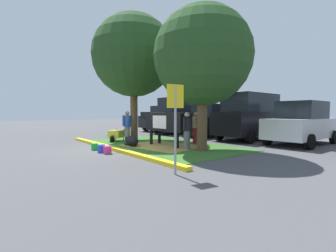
{
  "coord_description": "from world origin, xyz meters",
  "views": [
    {
      "loc": [
        9.33,
        -4.32,
        1.51
      ],
      "look_at": [
        0.89,
        2.3,
        0.9
      ],
      "focal_mm": 25.79,
      "sensor_mm": 36.0,
      "label": 1
    }
  ],
  "objects_px": {
    "calf_lying": "(131,141)",
    "parking_sign": "(175,111)",
    "person_handler": "(187,130)",
    "bucket_pink": "(107,150)",
    "cow_holstein": "(166,122)",
    "sedan_red": "(213,121)",
    "sedan_blue": "(167,119)",
    "suv_dark_grey": "(182,116)",
    "bucket_green": "(95,147)",
    "hatchback_white": "(302,124)",
    "shade_tree_right": "(203,56)",
    "bucket_blue": "(101,148)",
    "person_visitor_near": "(195,127)",
    "suv_black": "(251,117)",
    "shade_tree_left": "(134,56)",
    "person_visitor_far": "(127,126)",
    "wheelbarrow": "(117,134)"
  },
  "relations": [
    {
      "from": "shade_tree_right",
      "to": "hatchback_white",
      "type": "bearing_deg",
      "value": 73.63
    },
    {
      "from": "bucket_green",
      "to": "sedan_blue",
      "type": "distance_m",
      "value": 10.43
    },
    {
      "from": "parking_sign",
      "to": "hatchback_white",
      "type": "xyz_separation_m",
      "value": [
        -0.57,
        8.18,
        -0.55
      ]
    },
    {
      "from": "bucket_blue",
      "to": "calf_lying",
      "type": "bearing_deg",
      "value": 112.41
    },
    {
      "from": "wheelbarrow",
      "to": "bucket_pink",
      "type": "relative_size",
      "value": 4.67
    },
    {
      "from": "suv_dark_grey",
      "to": "sedan_red",
      "type": "height_order",
      "value": "suv_dark_grey"
    },
    {
      "from": "bucket_green",
      "to": "sedan_blue",
      "type": "relative_size",
      "value": 0.06
    },
    {
      "from": "person_handler",
      "to": "bucket_pink",
      "type": "relative_size",
      "value": 4.9
    },
    {
      "from": "parking_sign",
      "to": "hatchback_white",
      "type": "relative_size",
      "value": 0.49
    },
    {
      "from": "wheelbarrow",
      "to": "person_handler",
      "type": "bearing_deg",
      "value": 12.02
    },
    {
      "from": "person_visitor_far",
      "to": "wheelbarrow",
      "type": "bearing_deg",
      "value": -168.21
    },
    {
      "from": "bucket_green",
      "to": "suv_black",
      "type": "xyz_separation_m",
      "value": [
        1.75,
        8.13,
        1.13
      ]
    },
    {
      "from": "shade_tree_left",
      "to": "person_visitor_far",
      "type": "height_order",
      "value": "shade_tree_left"
    },
    {
      "from": "bucket_blue",
      "to": "person_visitor_far",
      "type": "bearing_deg",
      "value": 132.06
    },
    {
      "from": "bucket_pink",
      "to": "hatchback_white",
      "type": "height_order",
      "value": "hatchback_white"
    },
    {
      "from": "bucket_green",
      "to": "bucket_blue",
      "type": "xyz_separation_m",
      "value": [
        0.73,
        -0.02,
        0.01
      ]
    },
    {
      "from": "shade_tree_left",
      "to": "calf_lying",
      "type": "xyz_separation_m",
      "value": [
        1.96,
        -1.27,
        -4.25
      ]
    },
    {
      "from": "person_visitor_far",
      "to": "parking_sign",
      "type": "relative_size",
      "value": 0.72
    },
    {
      "from": "person_visitor_near",
      "to": "bucket_pink",
      "type": "bearing_deg",
      "value": -89.7
    },
    {
      "from": "cow_holstein",
      "to": "sedan_red",
      "type": "distance_m",
      "value": 5.57
    },
    {
      "from": "bucket_blue",
      "to": "sedan_red",
      "type": "distance_m",
      "value": 8.4
    },
    {
      "from": "shade_tree_right",
      "to": "wheelbarrow",
      "type": "xyz_separation_m",
      "value": [
        -4.9,
        -1.21,
        -3.25
      ]
    },
    {
      "from": "person_visitor_near",
      "to": "cow_holstein",
      "type": "bearing_deg",
      "value": -97.12
    },
    {
      "from": "bucket_green",
      "to": "person_visitor_far",
      "type": "bearing_deg",
      "value": 119.72
    },
    {
      "from": "cow_holstein",
      "to": "bucket_pink",
      "type": "relative_size",
      "value": 10.13
    },
    {
      "from": "calf_lying",
      "to": "person_visitor_far",
      "type": "distance_m",
      "value": 1.48
    },
    {
      "from": "calf_lying",
      "to": "parking_sign",
      "type": "distance_m",
      "value": 5.28
    },
    {
      "from": "bucket_green",
      "to": "hatchback_white",
      "type": "distance_m",
      "value": 9.41
    },
    {
      "from": "suv_dark_grey",
      "to": "bucket_pink",
      "type": "bearing_deg",
      "value": -58.33
    },
    {
      "from": "sedan_blue",
      "to": "hatchback_white",
      "type": "distance_m",
      "value": 10.46
    },
    {
      "from": "sedan_blue",
      "to": "suv_dark_grey",
      "type": "distance_m",
      "value": 2.42
    },
    {
      "from": "bucket_blue",
      "to": "sedan_blue",
      "type": "distance_m",
      "value": 10.89
    },
    {
      "from": "shade_tree_left",
      "to": "cow_holstein",
      "type": "xyz_separation_m",
      "value": [
        2.83,
        -0.02,
        -3.41
      ]
    },
    {
      "from": "shade_tree_left",
      "to": "shade_tree_right",
      "type": "bearing_deg",
      "value": 3.03
    },
    {
      "from": "cow_holstein",
      "to": "hatchback_white",
      "type": "distance_m",
      "value": 6.39
    },
    {
      "from": "person_handler",
      "to": "hatchback_white",
      "type": "bearing_deg",
      "value": 69.12
    },
    {
      "from": "shade_tree_left",
      "to": "hatchback_white",
      "type": "height_order",
      "value": "shade_tree_left"
    },
    {
      "from": "person_visitor_near",
      "to": "sedan_red",
      "type": "relative_size",
      "value": 0.34
    },
    {
      "from": "sedan_red",
      "to": "sedan_blue",
      "type": "bearing_deg",
      "value": 177.27
    },
    {
      "from": "shade_tree_left",
      "to": "person_visitor_near",
      "type": "distance_m",
      "value": 5.04
    },
    {
      "from": "calf_lying",
      "to": "suv_black",
      "type": "relative_size",
      "value": 0.29
    },
    {
      "from": "person_handler",
      "to": "bucket_green",
      "type": "height_order",
      "value": "person_handler"
    },
    {
      "from": "hatchback_white",
      "to": "shade_tree_right",
      "type": "bearing_deg",
      "value": -106.37
    },
    {
      "from": "shade_tree_left",
      "to": "person_handler",
      "type": "xyz_separation_m",
      "value": [
        4.21,
        -0.03,
        -3.68
      ]
    },
    {
      "from": "shade_tree_left",
      "to": "bucket_green",
      "type": "bearing_deg",
      "value": -56.75
    },
    {
      "from": "shade_tree_left",
      "to": "sedan_red",
      "type": "relative_size",
      "value": 1.5
    },
    {
      "from": "person_visitor_near",
      "to": "parking_sign",
      "type": "relative_size",
      "value": 0.7
    },
    {
      "from": "suv_dark_grey",
      "to": "shade_tree_left",
      "type": "bearing_deg",
      "value": -70.04
    },
    {
      "from": "shade_tree_right",
      "to": "suv_dark_grey",
      "type": "relative_size",
      "value": 1.19
    },
    {
      "from": "bucket_blue",
      "to": "hatchback_white",
      "type": "height_order",
      "value": "hatchback_white"
    }
  ]
}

